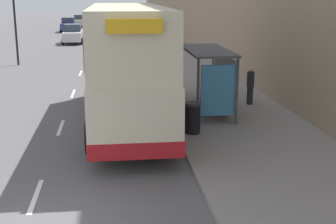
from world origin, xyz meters
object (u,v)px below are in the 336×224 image
Objects in this scene: bus_shelter at (213,70)px; litter_bin at (192,118)px; double_decker_bus_near at (127,62)px; traffic_light_far_kerb at (14,11)px; car_0 at (73,34)px; pedestrian_1 at (223,86)px; car_1 at (80,21)px; car_3 at (118,29)px; pedestrian_at_shelter at (250,85)px; car_2 at (68,25)px.

bus_shelter is 3.08m from litter_bin.
litter_bin is (-1.22, -2.56, -1.21)m from bus_shelter.
traffic_light_far_kerb reaches higher than double_decker_bus_near.
pedestrian_1 is at bearing 106.24° from car_0.
car_3 is at bearing 106.34° from car_1.
double_decker_bus_near is at bearing -160.66° from pedestrian_at_shelter.
bus_shelter is 35.18m from car_3.
bus_shelter is 0.94× the size of car_0.
pedestrian_at_shelter is at bearing 51.06° from litter_bin.
car_1 is 2.38× the size of pedestrian_1.
litter_bin is (6.31, -31.83, -0.23)m from car_0.
litter_bin is 19.98m from traffic_light_far_kerb.
pedestrian_1 reaches higher than car_3.
double_decker_bus_near reaches higher than car_0.
car_3 is at bearing 98.50° from pedestrian_at_shelter.
litter_bin is at bearing -87.14° from car_3.
traffic_light_far_kerb reaches higher than car_3.
bus_shelter reaches higher than car_2.
pedestrian_1 reaches higher than car_2.
car_1 is at bearing -96.04° from car_2.
bus_shelter is at bearing 101.87° from car_2.
car_2 is at bearing 83.96° from car_1.
car_2 is 2.26× the size of pedestrian_1.
car_3 is at bearing 92.86° from litter_bin.
traffic_light_far_kerb is (-6.88, 15.55, 1.33)m from double_decker_bus_near.
bus_shelter is at bearing -122.88° from pedestrian_1.
car_2 is (-9.16, 43.60, -1.00)m from bus_shelter.
car_1 is 1.05× the size of car_2.
pedestrian_at_shelter is (9.46, -27.93, 0.06)m from car_0.
double_decker_bus_near is 2.02× the size of traffic_light_far_kerb.
bus_shelter is at bearing 104.43° from car_0.
car_0 reaches higher than car_1.
double_decker_bus_near reaches higher than litter_bin.
double_decker_bus_near is 35.55m from car_3.
pedestrian_1 is at bearing 62.21° from litter_bin.
pedestrian_1 is at bearing 57.12° from bus_shelter.
double_decker_bus_near is 3.35m from litter_bin.
car_2 is 28.68m from traffic_light_far_kerb.
pedestrian_1 reaches higher than car_0.
car_0 is at bearing 108.72° from pedestrian_at_shelter.
car_0 is 1.16× the size of car_2.
car_3 reaches higher than car_1.
car_1 is (-0.69, 23.23, -0.04)m from car_0.
car_0 is 0.82× the size of traffic_light_far_kerb.
double_decker_bus_near is 10.43× the size of litter_bin.
double_decker_bus_near is 6.47× the size of pedestrian_1.
car_3 reaches higher than car_2.
pedestrian_1 is (9.85, -42.53, 0.13)m from car_2.
litter_bin is at bearing 97.24° from car_1.
car_3 is at bearing 70.50° from traffic_light_far_kerb.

